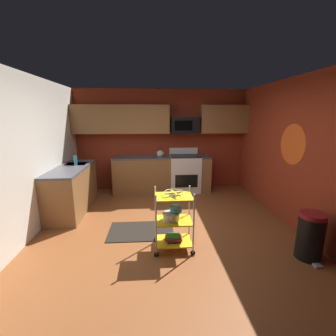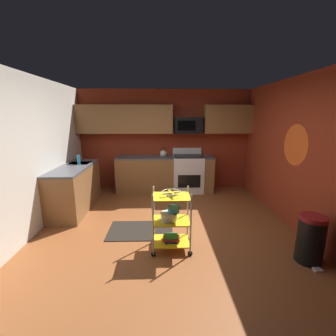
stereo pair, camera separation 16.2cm
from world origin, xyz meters
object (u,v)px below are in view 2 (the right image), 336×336
(rolling_cart, at_px, (171,220))
(book_stack, at_px, (171,238))
(fruit_bowl, at_px, (171,193))
(mixing_bowl_small, at_px, (174,209))
(oven_range, at_px, (188,173))
(microwave, at_px, (188,125))
(mixing_bowl_large, at_px, (169,216))
(trash_can, at_px, (311,239))
(kettle, at_px, (163,154))
(dish_soap_bottle, at_px, (79,160))

(rolling_cart, xyz_separation_m, book_stack, (0.00, 0.00, -0.28))
(fruit_bowl, distance_m, mixing_bowl_small, 0.26)
(oven_range, relative_size, mixing_bowl_small, 6.04)
(microwave, xyz_separation_m, mixing_bowl_large, (-0.58, -2.80, -1.18))
(rolling_cart, height_order, trash_can, rolling_cart)
(mixing_bowl_large, distance_m, book_stack, 0.35)
(kettle, distance_m, dish_soap_bottle, 2.03)
(microwave, relative_size, rolling_cart, 0.77)
(dish_soap_bottle, bearing_deg, mixing_bowl_small, -42.17)
(oven_range, distance_m, mixing_bowl_large, 2.75)
(trash_can, bearing_deg, oven_range, 113.20)
(oven_range, relative_size, mixing_bowl_large, 4.37)
(rolling_cart, relative_size, mixing_bowl_small, 5.03)
(microwave, bearing_deg, fruit_bowl, -101.04)
(fruit_bowl, height_order, book_stack, fruit_bowl)
(mixing_bowl_small, bearing_deg, mixing_bowl_large, -159.15)
(kettle, distance_m, trash_can, 3.67)
(oven_range, xyz_separation_m, kettle, (-0.64, -0.00, 0.52))
(oven_range, xyz_separation_m, mixing_bowl_small, (-0.51, -2.66, 0.14))
(book_stack, relative_size, dish_soap_bottle, 1.28)
(fruit_bowl, bearing_deg, book_stack, 0.00)
(trash_can, bearing_deg, dish_soap_bottle, 150.35)
(mixing_bowl_large, relative_size, dish_soap_bottle, 1.26)
(mixing_bowl_small, bearing_deg, rolling_cart, -141.79)
(mixing_bowl_small, bearing_deg, book_stack, -141.79)
(fruit_bowl, bearing_deg, mixing_bowl_large, 180.00)
(oven_range, relative_size, rolling_cart, 1.20)
(rolling_cart, distance_m, trash_can, 1.89)
(mixing_bowl_small, xyz_separation_m, kettle, (-0.12, 2.66, 0.38))
(dish_soap_bottle, distance_m, trash_can, 4.38)
(fruit_bowl, height_order, trash_can, fruit_bowl)
(book_stack, height_order, dish_soap_bottle, dish_soap_bottle)
(mixing_bowl_small, bearing_deg, kettle, 92.64)
(oven_range, bearing_deg, kettle, -179.65)
(microwave, height_order, book_stack, microwave)
(oven_range, relative_size, kettle, 4.17)
(trash_can, bearing_deg, fruit_bowl, 169.13)
(mixing_bowl_small, relative_size, book_stack, 0.71)
(mixing_bowl_large, xyz_separation_m, book_stack, (0.04, 0.00, -0.35))
(fruit_bowl, relative_size, kettle, 1.03)
(oven_range, relative_size, fruit_bowl, 4.04)
(rolling_cart, distance_m, fruit_bowl, 0.42)
(microwave, xyz_separation_m, book_stack, (-0.55, -2.80, -1.53))
(book_stack, distance_m, trash_can, 1.89)
(mixing_bowl_large, xyz_separation_m, kettle, (-0.05, 2.69, 0.48))
(kettle, height_order, dish_soap_bottle, kettle)
(mixing_bowl_small, height_order, dish_soap_bottle, dish_soap_bottle)
(kettle, bearing_deg, fruit_bowl, -88.10)
(oven_range, xyz_separation_m, microwave, (-0.00, 0.10, 1.22))
(oven_range, relative_size, microwave, 1.57)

